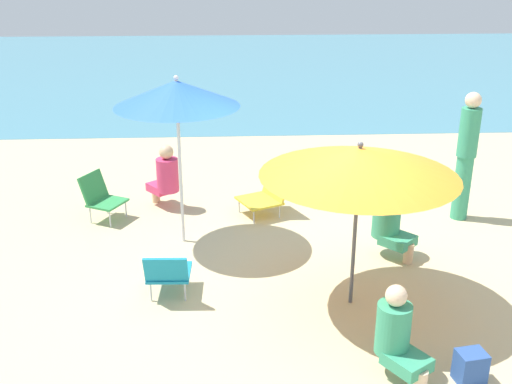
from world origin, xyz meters
name	(u,v)px	position (x,y,z in m)	size (l,w,h in m)	color
ground_plane	(321,292)	(0.00, 0.00, 0.00)	(40.00, 40.00, 0.00)	#CCB789
sea_water	(256,67)	(0.00, 14.13, 0.00)	(40.00, 16.00, 0.01)	teal
umbrella_orange	(359,162)	(0.28, -0.23, 1.58)	(1.98, 1.98, 1.79)	#4C4C51
umbrella_blue	(177,94)	(-1.59, 1.36, 1.93)	(1.51, 1.51, 2.15)	silver
beach_chair_a	(266,195)	(-0.46, 2.19, 0.29)	(0.78, 0.76, 0.58)	gold
beach_chair_b	(101,196)	(-2.76, 2.13, 0.35)	(0.65, 0.64, 0.65)	#33934C
beach_chair_c	(168,272)	(-1.66, -0.01, 0.30)	(0.48, 0.57, 0.57)	teal
person_a	(397,334)	(0.43, -1.45, 0.42)	(0.47, 0.54, 0.88)	#389970
person_b	(166,176)	(-1.89, 2.49, 0.49)	(0.51, 0.54, 0.96)	#DB3866
person_c	(390,220)	(0.94, 0.84, 0.46)	(0.54, 0.55, 0.94)	#389970
person_d	(466,155)	(2.23, 1.91, 0.93)	(0.27, 0.27, 1.79)	#389970
beach_bag	(470,367)	(1.06, -1.56, 0.15)	(0.24, 0.20, 0.29)	#2D519E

